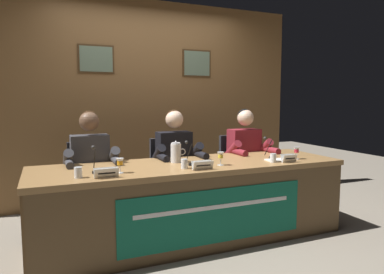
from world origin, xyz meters
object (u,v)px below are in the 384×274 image
water_cup_left (78,173)px  panelist_center (177,158)px  panelist_left (91,164)px  water_cup_right (273,158)px  chair_right (239,174)px  microphone_right (270,151)px  juice_glass_left (120,163)px  water_pitcher_central (176,153)px  document_stack_right (277,160)px  water_cup_center (184,164)px  nameplate_left (106,173)px  juice_glass_center (221,156)px  chair_left (90,188)px  microphone_left (95,164)px  chair_center (171,180)px  juice_glass_right (297,151)px  nameplate_center (203,165)px  nameplate_right (289,158)px  panelist_right (248,153)px  microphone_center (190,157)px

water_cup_left → panelist_center: (1.05, 0.66, -0.06)m
panelist_left → water_cup_right: 1.76m
chair_right → microphone_right: (-0.03, -0.67, 0.37)m
juice_glass_left → water_pitcher_central: water_pitcher_central is taller
document_stack_right → water_cup_center: bearing=-179.2°
nameplate_left → juice_glass_center: juice_glass_center is taller
chair_left → panelist_left: size_ratio=0.73×
panelist_center → water_cup_center: (-0.16, -0.64, 0.06)m
juice_glass_center → microphone_right: size_ratio=0.57×
microphone_right → juice_glass_center: bearing=-166.6°
water_cup_left → microphone_right: (1.90, 0.20, 0.04)m
chair_left → microphone_left: (-0.03, -0.70, 0.37)m
chair_center → water_pitcher_central: bearing=-103.6°
juice_glass_left → microphone_left: 0.21m
chair_left → microphone_right: size_ratio=4.15×
microphone_left → document_stack_right: size_ratio=1.01×
nameplate_left → juice_glass_center: (1.05, 0.12, 0.05)m
chair_right → juice_glass_right: bearing=-77.3°
water_cup_left → nameplate_center: size_ratio=0.46×
nameplate_center → juice_glass_center: 0.27m
water_cup_left → nameplate_center: water_cup_left is taller
chair_left → juice_glass_right: 2.14m
nameplate_center → nameplate_right: 0.92m
nameplate_left → water_cup_right: size_ratio=2.18×
juice_glass_left → panelist_right: 1.72m
water_cup_center → microphone_center: 0.19m
water_cup_right → water_cup_left: bearing=179.5°
nameplate_center → document_stack_right: (0.87, 0.12, -0.03)m
water_cup_left → nameplate_right: 1.93m
panelist_center → water_pitcher_central: (-0.13, -0.32, 0.11)m
panelist_left → microphone_left: bearing=-93.2°
water_cup_center → chair_right: (1.04, 0.84, -0.33)m
panelist_left → nameplate_right: bearing=-22.9°
juice_glass_left → juice_glass_right: (1.79, -0.01, 0.00)m
panelist_right → panelist_center: bearing=180.0°
document_stack_right → water_cup_right: bearing=-149.0°
water_cup_left → water_cup_right: size_ratio=1.00×
nameplate_left → nameplate_center: (0.82, -0.00, -0.00)m
nameplate_left → chair_right: size_ratio=0.21×
panelist_right → water_cup_right: panelist_right is taller
water_cup_left → chair_center: bearing=39.3°
juice_glass_right → document_stack_right: 0.25m
nameplate_left → water_pitcher_central: 0.84m
nameplate_left → panelist_right: 1.89m
chair_left → nameplate_right: chair_left is taller
nameplate_center → water_cup_center: 0.17m
water_cup_left → juice_glass_center: 1.26m
chair_center → microphone_right: bearing=-38.2°
microphone_center → document_stack_right: bearing=-9.0°
microphone_center → juice_glass_right: size_ratio=1.74×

